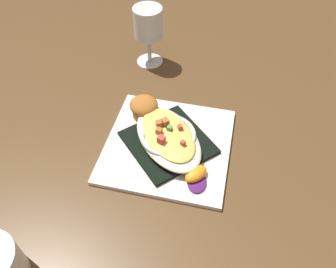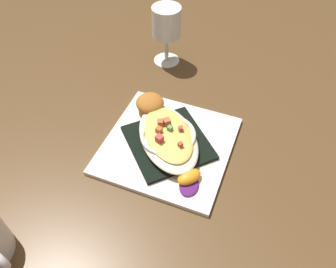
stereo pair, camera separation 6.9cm
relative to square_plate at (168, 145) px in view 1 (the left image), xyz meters
name	(u,v)px [view 1 (the left image)]	position (x,y,z in m)	size (l,w,h in m)	color
ground_plane	(168,147)	(0.00, 0.00, -0.01)	(2.60, 2.60, 0.00)	brown
square_plate	(168,145)	(0.00, 0.00, 0.00)	(0.25, 0.25, 0.01)	silver
folded_napkin	(168,142)	(0.00, 0.00, 0.01)	(0.16, 0.15, 0.01)	black
gratin_dish	(168,136)	(0.00, 0.00, 0.03)	(0.20, 0.22, 0.04)	silver
muffin	(144,107)	(0.05, 0.08, 0.03)	(0.06, 0.06, 0.05)	#A5692B
orange_garnish	(196,176)	(-0.05, -0.09, 0.01)	(0.07, 0.06, 0.02)	#521C64
stemmed_glass	(148,26)	(0.24, 0.18, 0.10)	(0.07, 0.07, 0.15)	white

